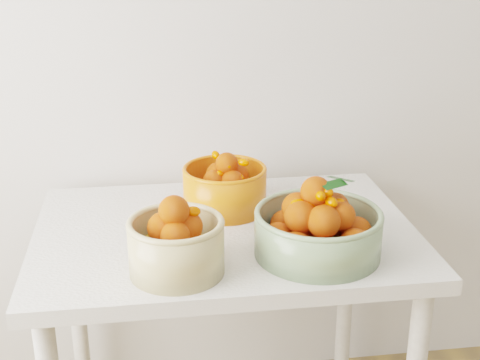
# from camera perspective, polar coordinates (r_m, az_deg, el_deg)

# --- Properties ---
(table) EXTENTS (1.00, 0.70, 0.75)m
(table) POSITION_cam_1_polar(r_m,az_deg,el_deg) (1.82, -1.25, -6.88)
(table) COLOR silver
(table) RESTS_ON ground
(bowl_cream) EXTENTS (0.24, 0.24, 0.19)m
(bowl_cream) POSITION_cam_1_polar(r_m,az_deg,el_deg) (1.53, -5.46, -5.47)
(bowl_cream) COLOR tan
(bowl_cream) RESTS_ON table
(bowl_green) EXTENTS (0.40, 0.40, 0.20)m
(bowl_green) POSITION_cam_1_polar(r_m,az_deg,el_deg) (1.62, 6.66, -4.11)
(bowl_green) COLOR gray
(bowl_green) RESTS_ON table
(bowl_orange) EXTENTS (0.30, 0.30, 0.17)m
(bowl_orange) POSITION_cam_1_polar(r_m,az_deg,el_deg) (1.86, -1.27, -0.60)
(bowl_orange) COLOR orange
(bowl_orange) RESTS_ON table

